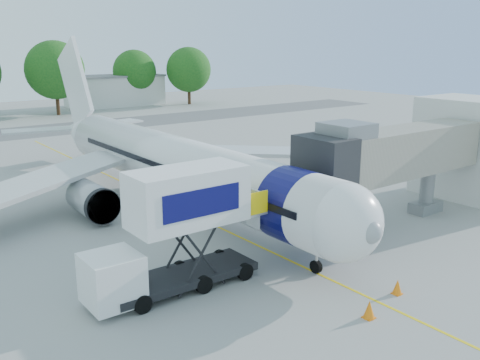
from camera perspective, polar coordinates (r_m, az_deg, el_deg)
ground at (r=33.29m, az=-3.55°, el=-4.46°), size 160.00×160.00×0.00m
guidance_line at (r=33.29m, az=-3.55°, el=-4.45°), size 0.15×70.00×0.01m
taxiway_strip at (r=71.30m, az=-22.64°, el=4.66°), size 120.00×10.00×0.01m
aircraft at (r=35.88m, az=-7.27°, el=1.74°), size 34.17×37.73×11.35m
jet_bridge at (r=32.47m, az=15.26°, el=2.51°), size 13.90×3.20×6.60m
terminal_stub at (r=41.32m, az=24.22°, el=3.03°), size 5.00×8.00×7.00m
catering_hiloader at (r=23.65m, az=-6.92°, el=-5.47°), size 8.50×2.44×5.50m
safety_cone_a at (r=22.69m, az=13.62°, el=-13.30°), size 0.48×0.48×0.77m
safety_cone_b at (r=24.98m, az=16.44°, el=-10.90°), size 0.44×0.44×0.69m
outbuilding_right at (r=97.01m, az=-13.18°, el=9.29°), size 16.40×7.40×5.30m
tree_e at (r=86.39m, az=-19.14°, el=11.03°), size 8.74×8.74×11.14m
tree_f at (r=97.25m, az=-11.19°, el=11.28°), size 7.53×7.53×9.60m
tree_g at (r=96.95m, az=-5.50°, el=11.64°), size 7.88×7.88×10.05m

